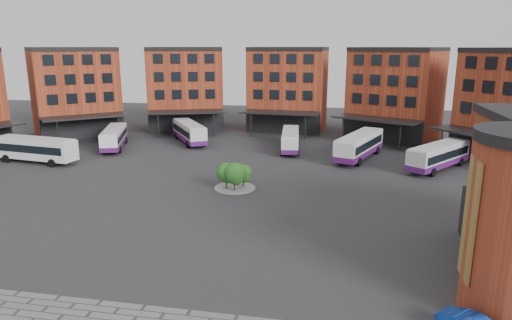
% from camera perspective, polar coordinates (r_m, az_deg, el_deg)
% --- Properties ---
extents(ground, '(160.00, 160.00, 0.00)m').
position_cam_1_polar(ground, '(38.73, -9.71, -8.66)').
color(ground, '#28282B').
rests_on(ground, ground).
extents(main_building, '(94.14, 42.48, 14.60)m').
position_cam_1_polar(main_building, '(74.15, -3.17, 8.20)').
color(main_building, '#9C3C22').
rests_on(main_building, ground).
extents(tree_island, '(4.40, 4.40, 3.10)m').
position_cam_1_polar(tree_island, '(48.02, -2.73, -1.86)').
color(tree_island, gray).
rests_on(tree_island, ground).
extents(bus_a, '(11.80, 4.19, 3.26)m').
position_cam_1_polar(bus_a, '(65.79, -25.90, 1.36)').
color(bus_a, silver).
rests_on(bus_a, ground).
extents(bus_b, '(5.89, 10.96, 3.03)m').
position_cam_1_polar(bus_b, '(70.75, -17.32, 2.72)').
color(bus_b, white).
rests_on(bus_b, ground).
extents(bus_c, '(8.39, 10.82, 3.17)m').
position_cam_1_polar(bus_c, '(72.24, -8.35, 3.50)').
color(bus_c, silver).
rests_on(bus_c, ground).
extents(bus_d, '(3.34, 10.46, 2.90)m').
position_cam_1_polar(bus_d, '(66.45, 4.32, 2.55)').
color(bus_d, silver).
rests_on(bus_d, ground).
extents(bus_e, '(6.86, 12.28, 3.40)m').
position_cam_1_polar(bus_e, '(62.75, 12.80, 1.80)').
color(bus_e, white).
rests_on(bus_e, ground).
extents(bus_f, '(8.87, 10.48, 3.16)m').
position_cam_1_polar(bus_f, '(60.32, 21.87, 0.51)').
color(bus_f, silver).
rests_on(bus_f, ground).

